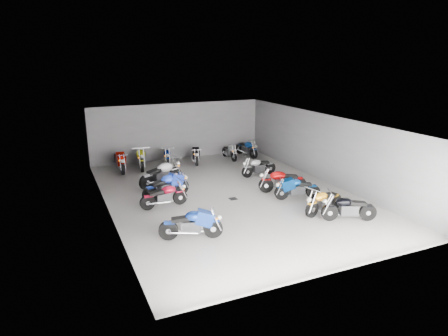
{
  "coord_description": "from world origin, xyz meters",
  "views": [
    {
      "loc": [
        -6.73,
        -14.8,
        5.88
      ],
      "look_at": [
        0.15,
        0.79,
        1.0
      ],
      "focal_mm": 32.0,
      "sensor_mm": 36.0,
      "label": 1
    }
  ],
  "objects_px": {
    "motorcycle_right_f": "(258,167)",
    "motorcycle_right_d": "(282,181)",
    "drain_grate": "(233,199)",
    "motorcycle_back_a": "(120,161)",
    "motorcycle_back_c": "(167,156)",
    "motorcycle_left_b": "(192,224)",
    "motorcycle_right_a": "(348,208)",
    "motorcycle_back_b": "(141,158)",
    "motorcycle_back_e": "(230,152)",
    "motorcycle_left_f": "(162,174)",
    "motorcycle_right_c": "(297,188)",
    "motorcycle_left_d": "(164,196)",
    "motorcycle_right_b": "(324,201)",
    "motorcycle_back_d": "(195,154)",
    "motorcycle_left_e": "(167,186)",
    "motorcycle_back_f": "(247,148)"
  },
  "relations": [
    {
      "from": "motorcycle_right_f",
      "to": "motorcycle_right_d",
      "type": "bearing_deg",
      "value": 170.83
    },
    {
      "from": "drain_grate",
      "to": "motorcycle_right_a",
      "type": "bearing_deg",
      "value": -52.44
    },
    {
      "from": "motorcycle_right_d",
      "to": "motorcycle_back_a",
      "type": "relative_size",
      "value": 0.92
    },
    {
      "from": "motorcycle_right_f",
      "to": "motorcycle_back_c",
      "type": "bearing_deg",
      "value": 38.83
    },
    {
      "from": "drain_grate",
      "to": "motorcycle_right_a",
      "type": "height_order",
      "value": "motorcycle_right_a"
    },
    {
      "from": "motorcycle_left_d",
      "to": "motorcycle_right_b",
      "type": "height_order",
      "value": "motorcycle_right_b"
    },
    {
      "from": "motorcycle_back_a",
      "to": "motorcycle_left_d",
      "type": "bearing_deg",
      "value": 96.92
    },
    {
      "from": "drain_grate",
      "to": "motorcycle_right_f",
      "type": "height_order",
      "value": "motorcycle_right_f"
    },
    {
      "from": "motorcycle_right_b",
      "to": "motorcycle_back_d",
      "type": "height_order",
      "value": "motorcycle_right_b"
    },
    {
      "from": "motorcycle_left_e",
      "to": "motorcycle_left_d",
      "type": "bearing_deg",
      "value": -35.38
    },
    {
      "from": "motorcycle_right_f",
      "to": "motorcycle_back_e",
      "type": "xyz_separation_m",
      "value": [
        0.05,
        3.57,
        -0.02
      ]
    },
    {
      "from": "motorcycle_right_f",
      "to": "motorcycle_back_a",
      "type": "xyz_separation_m",
      "value": [
        -6.19,
        3.66,
        0.08
      ]
    },
    {
      "from": "motorcycle_right_c",
      "to": "motorcycle_right_d",
      "type": "distance_m",
      "value": 1.03
    },
    {
      "from": "drain_grate",
      "to": "motorcycle_right_d",
      "type": "height_order",
      "value": "motorcycle_right_d"
    },
    {
      "from": "motorcycle_right_b",
      "to": "motorcycle_back_e",
      "type": "relative_size",
      "value": 1.08
    },
    {
      "from": "motorcycle_left_b",
      "to": "motorcycle_right_a",
      "type": "relative_size",
      "value": 1.08
    },
    {
      "from": "motorcycle_right_b",
      "to": "motorcycle_back_d",
      "type": "relative_size",
      "value": 1.0
    },
    {
      "from": "motorcycle_left_f",
      "to": "motorcycle_right_b",
      "type": "distance_m",
      "value": 7.46
    },
    {
      "from": "motorcycle_right_b",
      "to": "motorcycle_back_b",
      "type": "distance_m",
      "value": 10.34
    },
    {
      "from": "motorcycle_back_c",
      "to": "drain_grate",
      "type": "bearing_deg",
      "value": 113.07
    },
    {
      "from": "drain_grate",
      "to": "motorcycle_back_f",
      "type": "height_order",
      "value": "motorcycle_back_f"
    },
    {
      "from": "motorcycle_back_d",
      "to": "motorcycle_right_d",
      "type": "bearing_deg",
      "value": 119.78
    },
    {
      "from": "motorcycle_left_f",
      "to": "motorcycle_right_b",
      "type": "height_order",
      "value": "motorcycle_left_f"
    },
    {
      "from": "motorcycle_left_d",
      "to": "motorcycle_left_b",
      "type": "bearing_deg",
      "value": -2.22
    },
    {
      "from": "motorcycle_back_b",
      "to": "motorcycle_back_e",
      "type": "relative_size",
      "value": 1.27
    },
    {
      "from": "drain_grate",
      "to": "motorcycle_right_f",
      "type": "distance_m",
      "value": 3.62
    },
    {
      "from": "motorcycle_left_b",
      "to": "motorcycle_back_f",
      "type": "relative_size",
      "value": 0.99
    },
    {
      "from": "motorcycle_left_f",
      "to": "motorcycle_back_b",
      "type": "height_order",
      "value": "motorcycle_back_b"
    },
    {
      "from": "motorcycle_right_d",
      "to": "motorcycle_right_b",
      "type": "bearing_deg",
      "value": -159.16
    },
    {
      "from": "motorcycle_back_e",
      "to": "motorcycle_right_c",
      "type": "bearing_deg",
      "value": 89.22
    },
    {
      "from": "motorcycle_back_b",
      "to": "motorcycle_back_d",
      "type": "height_order",
      "value": "motorcycle_back_b"
    },
    {
      "from": "motorcycle_back_c",
      "to": "motorcycle_left_f",
      "type": "bearing_deg",
      "value": 83.83
    },
    {
      "from": "motorcycle_right_c",
      "to": "motorcycle_back_a",
      "type": "distance_m",
      "value": 9.46
    },
    {
      "from": "motorcycle_left_e",
      "to": "motorcycle_back_f",
      "type": "distance_m",
      "value": 8.08
    },
    {
      "from": "motorcycle_right_f",
      "to": "motorcycle_back_a",
      "type": "distance_m",
      "value": 7.19
    },
    {
      "from": "drain_grate",
      "to": "motorcycle_back_a",
      "type": "bearing_deg",
      "value": 120.46
    },
    {
      "from": "motorcycle_left_e",
      "to": "motorcycle_right_d",
      "type": "xyz_separation_m",
      "value": [
        4.86,
        -1.3,
        -0.01
      ]
    },
    {
      "from": "motorcycle_left_d",
      "to": "motorcycle_right_f",
      "type": "distance_m",
      "value": 5.89
    },
    {
      "from": "drain_grate",
      "to": "motorcycle_left_d",
      "type": "xyz_separation_m",
      "value": [
        -2.88,
        0.27,
        0.46
      ]
    },
    {
      "from": "motorcycle_right_c",
      "to": "motorcycle_right_a",
      "type": "bearing_deg",
      "value": -153.59
    },
    {
      "from": "motorcycle_right_d",
      "to": "motorcycle_left_f",
      "type": "bearing_deg",
      "value": 74.81
    },
    {
      "from": "motorcycle_right_f",
      "to": "motorcycle_back_a",
      "type": "height_order",
      "value": "motorcycle_back_a"
    },
    {
      "from": "motorcycle_right_f",
      "to": "motorcycle_back_e",
      "type": "height_order",
      "value": "motorcycle_right_f"
    },
    {
      "from": "motorcycle_left_f",
      "to": "motorcycle_right_d",
      "type": "relative_size",
      "value": 1.06
    },
    {
      "from": "motorcycle_left_e",
      "to": "motorcycle_right_c",
      "type": "relative_size",
      "value": 1.13
    },
    {
      "from": "motorcycle_back_f",
      "to": "motorcycle_back_c",
      "type": "bearing_deg",
      "value": -9.17
    },
    {
      "from": "motorcycle_right_b",
      "to": "motorcycle_back_c",
      "type": "height_order",
      "value": "motorcycle_right_b"
    },
    {
      "from": "motorcycle_right_a",
      "to": "motorcycle_back_b",
      "type": "relative_size",
      "value": 0.81
    },
    {
      "from": "drain_grate",
      "to": "motorcycle_back_f",
      "type": "distance_m",
      "value": 7.34
    },
    {
      "from": "motorcycle_left_b",
      "to": "motorcycle_back_f",
      "type": "height_order",
      "value": "motorcycle_left_b"
    }
  ]
}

